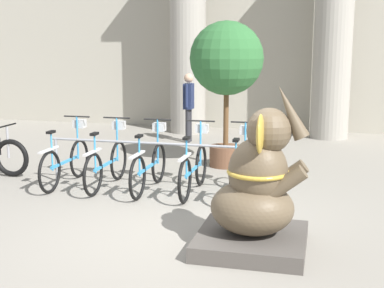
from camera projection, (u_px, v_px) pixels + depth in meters
ground_plane at (178, 232)px, 6.73m from camera, size 60.00×60.00×0.00m
building_facade at (263, 19)px, 14.38m from camera, size 20.00×0.20×6.00m
column_left at (188, 33)px, 13.93m from camera, size 1.18×1.18×5.16m
column_right at (333, 32)px, 13.05m from camera, size 1.18×1.18×5.16m
bike_rack at (152, 152)px, 8.72m from camera, size 3.56×0.05×0.77m
bicycle_0 at (66, 160)px, 8.98m from camera, size 0.48×1.74×1.11m
bicycle_1 at (107, 162)px, 8.81m from camera, size 0.48×1.74×1.11m
bicycle_2 at (149, 165)px, 8.62m from camera, size 0.48×1.74×1.11m
bicycle_3 at (194, 167)px, 8.45m from camera, size 0.48×1.74×1.11m
bicycle_4 at (240, 170)px, 8.29m from camera, size 0.48×1.74×1.11m
elephant_statue at (257, 195)px, 6.08m from camera, size 1.24×1.24×1.93m
person_pedestrian at (189, 101)px, 12.76m from camera, size 0.22×0.47×1.65m
potted_tree at (227, 64)px, 10.03m from camera, size 1.39×1.39×2.77m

